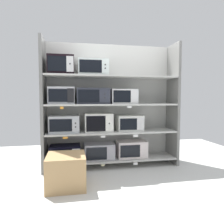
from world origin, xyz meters
The scene contains 28 objects.
ground centered at (0.00, -1.00, -0.01)m, with size 6.35×6.00×0.02m, color silver.
back_panel centered at (0.00, 0.26, 1.14)m, with size 2.55×0.04×2.29m, color #B2B2AD.
upright_left centered at (-1.21, 0.00, 1.14)m, with size 0.05×0.49×2.29m, color slate.
upright_right centered at (1.21, 0.00, 1.14)m, with size 0.05×0.49×2.29m, color slate.
shelf_0 centered at (0.00, 0.00, 0.14)m, with size 2.35×0.49×0.03m, color beige.
microwave_0 centered at (-0.85, 0.00, 0.29)m, with size 0.53×0.37×0.27m.
microwave_1 centered at (-0.24, 0.00, 0.29)m, with size 0.54×0.36×0.28m.
microwave_2 centered at (0.38, 0.00, 0.30)m, with size 0.55×0.34×0.30m.
price_tag_0 centered at (-0.80, -0.25, 0.09)m, with size 0.09×0.00×0.05m, color orange.
price_tag_1 centered at (-0.21, -0.25, 0.10)m, with size 0.06×0.00×0.03m, color beige.
price_tag_2 centered at (0.38, -0.25, 0.09)m, with size 0.08×0.00×0.04m, color white.
shelf_1 centered at (0.00, 0.00, 0.64)m, with size 2.35×0.49×0.03m, color beige.
microwave_3 centered at (-0.86, 0.00, 0.80)m, with size 0.52×0.34×0.30m.
microwave_4 centered at (-0.25, 0.00, 0.82)m, with size 0.50×0.36×0.33m.
microwave_5 centered at (0.33, 0.00, 0.80)m, with size 0.47×0.36×0.28m.
price_tag_3 centered at (-0.84, -0.25, 0.60)m, with size 0.08×0.00×0.03m, color orange.
price_tag_4 centered at (-0.20, -0.25, 0.60)m, with size 0.08×0.00×0.03m, color white.
price_tag_5 centered at (0.38, -0.25, 0.60)m, with size 0.09×0.00×0.05m, color white.
shelf_2 centered at (0.00, 0.00, 1.15)m, with size 2.35×0.49×0.03m, color beige.
microwave_6 centered at (-0.90, 0.00, 1.31)m, with size 0.44×0.38×0.29m.
microwave_7 centered at (-0.35, 0.00, 1.30)m, with size 0.58×0.37×0.28m.
microwave_8 centered at (0.22, 0.00, 1.29)m, with size 0.48×0.33×0.27m.
price_tag_6 centered at (-0.88, -0.25, 1.10)m, with size 0.05×0.00×0.04m, color orange.
price_tag_7 centered at (0.26, -0.25, 1.11)m, with size 0.08×0.00×0.03m, color white.
shelf_3 centered at (0.00, 0.00, 1.65)m, with size 2.35×0.49×0.03m, color beige.
microwave_9 centered at (-0.90, 0.00, 1.83)m, with size 0.44×0.41×0.32m.
microwave_10 centered at (-0.35, 0.00, 1.80)m, with size 0.53×0.35×0.28m.
shipping_carton centered at (-0.81, -0.78, 0.23)m, with size 0.54×0.54×0.46m, color tan.
Camera 1 is at (-0.69, -3.70, 1.26)m, focal length 32.97 mm.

